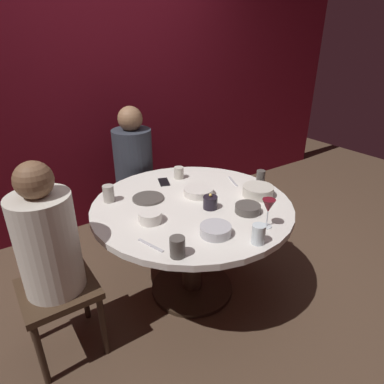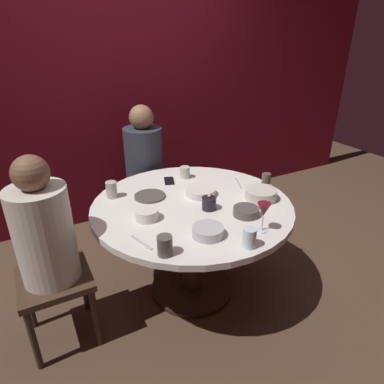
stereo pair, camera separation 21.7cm
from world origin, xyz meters
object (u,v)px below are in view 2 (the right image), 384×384
object	(u,v)px
candle_holder	(209,203)
bowl_rice_portion	(246,211)
dining_table	(192,223)
cup_center_front	(112,190)
bowl_salad_center	(147,214)
wine_glass	(264,211)
dinner_plate	(150,196)
cell_phone	(169,181)
bowl_sauce_side	(261,194)
bowl_serving_large	(208,231)
bowl_small_white	(201,192)
cup_near_candle	(165,246)
cup_by_left_diner	(249,238)
seated_diner_left	(45,237)
seated_diner_back	(144,159)
cup_by_right_diner	(185,172)
cup_far_edge	(266,181)

from	to	relation	value
candle_holder	bowl_rice_portion	bearing A→B (deg)	-47.26
dining_table	cup_center_front	xyz separation A→B (m)	(-0.44, 0.33, 0.21)
bowl_salad_center	wine_glass	bearing A→B (deg)	-39.37
dinner_plate	cell_phone	bearing A→B (deg)	38.62
bowl_sauce_side	bowl_serving_large	bearing A→B (deg)	-157.80
dinner_plate	bowl_small_white	distance (m)	0.35
bowl_sauce_side	cup_near_candle	world-z (taller)	cup_near_candle
bowl_small_white	cup_by_left_diner	distance (m)	0.66
seated_diner_left	bowl_serving_large	size ratio (longest dim) A/B	6.83
cup_by_left_diner	seated_diner_back	bearing A→B (deg)	91.10
wine_glass	dinner_plate	size ratio (longest dim) A/B	0.83
seated_diner_left	bowl_salad_center	xyz separation A→B (m)	(0.57, -0.06, 0.02)
dinner_plate	bowl_rice_portion	distance (m)	0.67
dining_table	bowl_sauce_side	size ratio (longest dim) A/B	6.27
bowl_rice_portion	cup_center_front	world-z (taller)	cup_center_front
bowl_small_white	cell_phone	bearing A→B (deg)	106.61
seated_diner_left	cup_by_right_diner	world-z (taller)	seated_diner_left
seated_diner_left	seated_diner_back	bearing A→B (deg)	44.28
wine_glass	bowl_rice_portion	xyz separation A→B (m)	(0.03, 0.19, -0.10)
cup_by_right_diner	cup_center_front	xyz separation A→B (m)	(-0.59, -0.07, 0.01)
cell_phone	bowl_small_white	distance (m)	0.33
dinner_plate	cell_phone	xyz separation A→B (m)	(0.23, 0.18, -0.00)
wine_glass	cup_far_edge	size ratio (longest dim) A/B	1.51
seated_diner_back	cell_phone	size ratio (longest dim) A/B	8.67
bowl_serving_large	bowl_salad_center	world-z (taller)	bowl_salad_center
bowl_serving_large	bowl_small_white	distance (m)	0.51
bowl_salad_center	seated_diner_left	bearing A→B (deg)	174.12
wine_glass	cup_far_edge	xyz separation A→B (m)	(0.39, 0.44, -0.07)
candle_holder	cup_near_candle	size ratio (longest dim) A/B	0.97
wine_glass	bowl_serving_large	xyz separation A→B (m)	(-0.29, 0.10, -0.10)
cup_near_candle	cell_phone	bearing A→B (deg)	64.20
cup_near_candle	wine_glass	bearing A→B (deg)	-5.36
cup_by_left_diner	bowl_sauce_side	bearing A→B (deg)	45.45
cup_by_left_diner	cup_by_right_diner	xyz separation A→B (m)	(0.12, 0.98, -0.01)
cup_near_candle	cup_by_right_diner	xyz separation A→B (m)	(0.54, 0.84, -0.01)
bowl_small_white	cup_center_front	bearing A→B (deg)	155.12
bowl_salad_center	bowl_sauce_side	distance (m)	0.78
cell_phone	cup_by_right_diner	world-z (taller)	cup_by_right_diner
bowl_salad_center	cup_by_right_diner	bearing A→B (deg)	43.06
candle_holder	cup_by_right_diner	size ratio (longest dim) A/B	1.15
bowl_small_white	cup_by_right_diner	distance (m)	0.33
dinner_plate	cup_by_right_diner	world-z (taller)	cup_by_right_diner
dining_table	dinner_plate	size ratio (longest dim) A/B	6.22
dining_table	cup_by_left_diner	xyz separation A→B (m)	(0.03, -0.58, 0.21)
seated_diner_left	cup_near_candle	xyz separation A→B (m)	(0.52, -0.44, 0.04)
dinner_plate	cup_far_edge	bearing A→B (deg)	-18.63
bowl_serving_large	bowl_rice_portion	world-z (taller)	bowl_serving_large
dining_table	seated_diner_back	size ratio (longest dim) A/B	1.09
dinner_plate	cup_far_edge	distance (m)	0.83
bowl_sauce_side	cup_near_candle	xyz separation A→B (m)	(-0.82, -0.27, 0.02)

